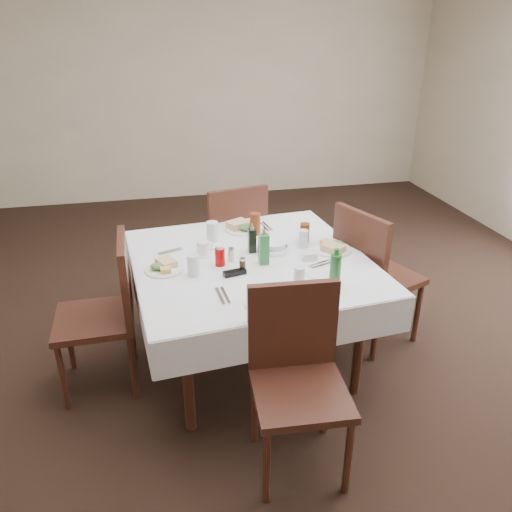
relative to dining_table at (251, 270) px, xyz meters
The scene contains 33 objects.
ground_plane 0.73m from the dining_table, 53.69° to the left, with size 7.00×7.00×0.00m, color black.
room_shell 1.05m from the dining_table, 53.69° to the left, with size 6.04×7.04×2.80m.
dining_table is the anchor object (origin of this frame).
chair_north 0.84m from the dining_table, 87.79° to the left, with size 0.56×0.56×1.00m.
chair_south 0.86m from the dining_table, 86.15° to the right, with size 0.49×0.49×0.97m.
chair_east 0.85m from the dining_table, ahead, with size 0.62×0.62×1.02m.
chair_west 0.89m from the dining_table, behind, with size 0.48×0.48×0.98m.
meal_north 0.51m from the dining_table, 84.24° to the left, with size 0.28×0.28×0.06m.
meal_south 0.56m from the dining_table, 91.27° to the right, with size 0.26×0.26×0.06m.
meal_east 0.56m from the dining_table, ahead, with size 0.26×0.26×0.06m.
meal_west 0.55m from the dining_table, behind, with size 0.23×0.23×0.05m.
side_plate_a 0.36m from the dining_table, 128.35° to the left, with size 0.18×0.18×0.01m.
side_plate_b 0.46m from the dining_table, 40.48° to the right, with size 0.14×0.14×0.01m.
water_n 0.40m from the dining_table, 122.34° to the left, with size 0.08×0.08×0.15m.
water_s 0.47m from the dining_table, 64.04° to the right, with size 0.06×0.06×0.12m.
water_e 0.42m from the dining_table, 16.38° to the left, with size 0.06×0.06×0.12m.
water_w 0.42m from the dining_table, 158.90° to the right, with size 0.07×0.07×0.13m.
iced_tea_a 0.44m from the dining_table, 73.99° to the left, with size 0.07×0.07×0.16m.
iced_tea_b 0.47m from the dining_table, 24.61° to the left, with size 0.06×0.06×0.13m.
bread_basket 0.22m from the dining_table, 30.55° to the left, with size 0.20×0.20×0.07m.
oil_cruet_dark 0.19m from the dining_table, 73.43° to the left, with size 0.05×0.05×0.20m.
oil_cruet_green 0.20m from the dining_table, 47.79° to the right, with size 0.06×0.06×0.24m.
ketchup_bottle 0.25m from the dining_table, 167.58° to the right, with size 0.06×0.06×0.13m.
salt_shaker 0.17m from the dining_table, behind, with size 0.04×0.04×0.09m.
pepper_shaker 0.20m from the dining_table, 118.77° to the right, with size 0.04×0.04×0.08m.
coffee_mug 0.33m from the dining_table, 155.08° to the left, with size 0.13×0.13×0.09m.
sunglasses 0.25m from the dining_table, 125.24° to the right, with size 0.14×0.07×0.03m.
green_bottle 0.63m from the dining_table, 50.20° to the right, with size 0.06×0.06×0.24m.
sugar_caddy 0.38m from the dining_table, 13.40° to the right, with size 0.10×0.06×0.05m.
cutlery_n 0.56m from the dining_table, 66.94° to the left, with size 0.07×0.19×0.01m.
cutlery_s 0.50m from the dining_table, 119.52° to the right, with size 0.06×0.19×0.01m.
cutlery_e 0.46m from the dining_table, 21.63° to the right, with size 0.21×0.12×0.01m.
cutlery_w 0.54m from the dining_table, 156.16° to the left, with size 0.17×0.10×0.01m.
Camera 1 is at (-0.71, -2.96, 2.11)m, focal length 35.00 mm.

